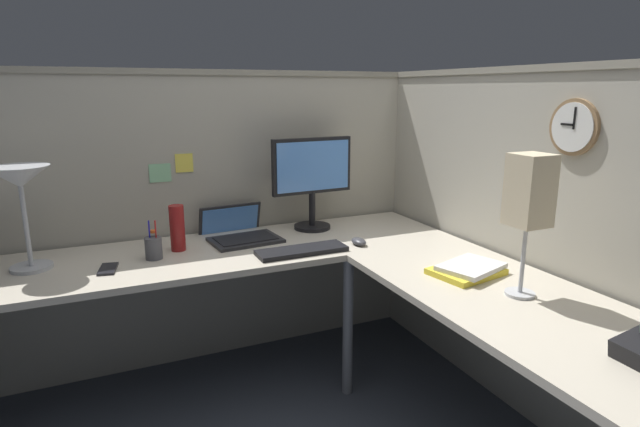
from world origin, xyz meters
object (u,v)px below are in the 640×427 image
at_px(desk_lamp_dome, 20,186).
at_px(thermos_flask, 177,228).
at_px(pen_cup, 154,248).
at_px(cell_phone, 108,269).
at_px(monitor, 312,176).
at_px(keyboard, 302,251).
at_px(desk_lamp_paper, 529,195).
at_px(laptop, 239,232).
at_px(computer_mouse, 359,241).
at_px(wall_clock, 575,127).
at_px(book_stack, 468,270).

distance_m(desk_lamp_dome, thermos_flask, 0.67).
distance_m(pen_cup, cell_phone, 0.22).
height_order(monitor, pen_cup, monitor).
relative_size(monitor, thermos_flask, 2.27).
distance_m(keyboard, cell_phone, 0.85).
relative_size(keyboard, desk_lamp_paper, 0.81).
bearing_deg(keyboard, pen_cup, 162.93).
relative_size(keyboard, pen_cup, 2.39).
height_order(thermos_flask, desk_lamp_paper, desk_lamp_paper).
xyz_separation_m(keyboard, cell_phone, (-0.84, 0.12, -0.01)).
relative_size(laptop, keyboard, 0.96).
bearing_deg(laptop, pen_cup, -157.10).
relative_size(computer_mouse, wall_clock, 0.47).
bearing_deg(thermos_flask, monitor, 7.62).
height_order(pen_cup, wall_clock, wall_clock).
xyz_separation_m(laptop, cell_phone, (-0.64, -0.26, -0.02)).
bearing_deg(pen_cup, computer_mouse, -11.37).
relative_size(desk_lamp_paper, wall_clock, 2.41).
relative_size(laptop, pen_cup, 2.28).
bearing_deg(book_stack, monitor, 108.04).
height_order(keyboard, cell_phone, keyboard).
bearing_deg(computer_mouse, desk_lamp_dome, 169.66).
relative_size(keyboard, book_stack, 1.32).
relative_size(desk_lamp_dome, thermos_flask, 2.02).
height_order(pen_cup, book_stack, pen_cup).
xyz_separation_m(pen_cup, wall_clock, (1.50, -0.91, 0.55)).
relative_size(laptop, desk_lamp_paper, 0.77).
bearing_deg(computer_mouse, thermos_flask, 161.56).
relative_size(book_stack, desk_lamp_paper, 0.61).
distance_m(monitor, computer_mouse, 0.47).
distance_m(desk_lamp_dome, book_stack, 1.89).
bearing_deg(desk_lamp_paper, desk_lamp_dome, 147.57).
bearing_deg(wall_clock, keyboard, 140.09).
relative_size(monitor, cell_phone, 3.47).
xyz_separation_m(desk_lamp_dome, pen_cup, (0.50, -0.07, -0.31)).
height_order(monitor, laptop, monitor).
distance_m(book_stack, desk_lamp_paper, 0.44).
bearing_deg(keyboard, cell_phone, 171.69).
distance_m(keyboard, book_stack, 0.76).
relative_size(laptop, thermos_flask, 1.87).
bearing_deg(book_stack, laptop, 127.61).
bearing_deg(laptop, wall_clock, -46.15).
bearing_deg(desk_lamp_dome, book_stack, -26.24).
bearing_deg(cell_phone, laptop, 33.61).
relative_size(desk_lamp_dome, cell_phone, 3.09).
bearing_deg(desk_lamp_dome, monitor, 4.68).
bearing_deg(computer_mouse, desk_lamp_paper, -73.17).
height_order(desk_lamp_dome, book_stack, desk_lamp_dome).
height_order(computer_mouse, wall_clock, wall_clock).
bearing_deg(pen_cup, keyboard, -16.73).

